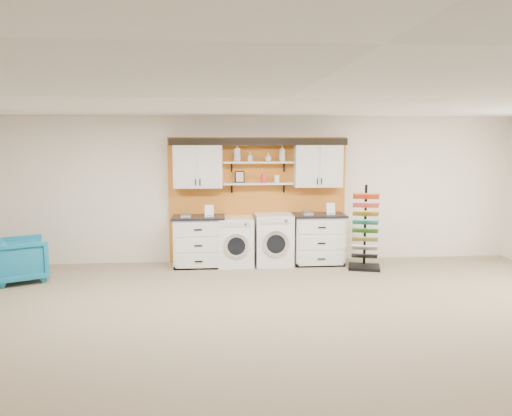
{
  "coord_description": "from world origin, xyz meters",
  "views": [
    {
      "loc": [
        -0.81,
        -5.54,
        2.34
      ],
      "look_at": [
        -0.17,
        2.3,
        1.27
      ],
      "focal_mm": 35.0,
      "sensor_mm": 36.0,
      "label": 1
    }
  ],
  "objects": [
    {
      "name": "upper_cabinet_left",
      "position": [
        -1.13,
        3.79,
        1.88
      ],
      "size": [
        0.9,
        0.35,
        0.84
      ],
      "color": "silver",
      "rests_on": "wall_back"
    },
    {
      "name": "canister_cream",
      "position": [
        0.35,
        3.8,
        1.61
      ],
      "size": [
        0.1,
        0.1,
        0.14
      ],
      "primitive_type": "cylinder",
      "color": "silver",
      "rests_on": "shelf_lower"
    },
    {
      "name": "canister_red",
      "position": [
        0.1,
        3.8,
        1.62
      ],
      "size": [
        0.11,
        0.11,
        0.16
      ],
      "primitive_type": "cylinder",
      "color": "red",
      "rests_on": "shelf_lower"
    },
    {
      "name": "shelf_lower",
      "position": [
        0.0,
        3.8,
        1.53
      ],
      "size": [
        1.32,
        0.28,
        0.03
      ],
      "primitive_type": "cube",
      "color": "silver",
      "rests_on": "wall_back"
    },
    {
      "name": "sample_rack",
      "position": [
        1.91,
        3.22,
        0.5
      ],
      "size": [
        0.66,
        0.6,
        1.53
      ],
      "rotation": [
        0.0,
        0.0,
        -0.28
      ],
      "color": "black",
      "rests_on": "floor"
    },
    {
      "name": "floor",
      "position": [
        0.0,
        0.0,
        0.0
      ],
      "size": [
        10.0,
        10.0,
        0.0
      ],
      "primitive_type": "plane",
      "color": "#827157",
      "rests_on": "ground"
    },
    {
      "name": "soap_bottle_d",
      "position": [
        0.45,
        3.8,
        2.1
      ],
      "size": [
        0.15,
        0.15,
        0.32
      ],
      "primitive_type": "imported",
      "rotation": [
        0.0,
        0.0,
        -1.25
      ],
      "color": "silver",
      "rests_on": "shelf_upper"
    },
    {
      "name": "dryer",
      "position": [
        0.28,
        3.64,
        0.48
      ],
      "size": [
        0.69,
        0.71,
        0.96
      ],
      "color": "white",
      "rests_on": "floor"
    },
    {
      "name": "base_cabinet_right",
      "position": [
        1.13,
        3.64,
        0.48
      ],
      "size": [
        0.98,
        0.66,
        0.96
      ],
      "color": "silver",
      "rests_on": "floor"
    },
    {
      "name": "washer",
      "position": [
        -0.44,
        3.64,
        0.46
      ],
      "size": [
        0.65,
        0.71,
        0.91
      ],
      "color": "white",
      "rests_on": "floor"
    },
    {
      "name": "wall_back",
      "position": [
        0.0,
        4.0,
        1.4
      ],
      "size": [
        10.0,
        0.0,
        10.0
      ],
      "primitive_type": "plane",
      "rotation": [
        1.57,
        0.0,
        0.0
      ],
      "color": "beige",
      "rests_on": "floor"
    },
    {
      "name": "shelf_upper",
      "position": [
        0.0,
        3.8,
        1.93
      ],
      "size": [
        1.32,
        0.28,
        0.03
      ],
      "primitive_type": "cube",
      "color": "silver",
      "rests_on": "wall_back"
    },
    {
      "name": "ceiling",
      "position": [
        0.0,
        0.0,
        2.8
      ],
      "size": [
        10.0,
        10.0,
        0.0
      ],
      "primitive_type": "plane",
      "rotation": [
        3.14,
        0.0,
        0.0
      ],
      "color": "white",
      "rests_on": "wall_back"
    },
    {
      "name": "soap_bottle_a",
      "position": [
        -0.4,
        3.8,
        2.11
      ],
      "size": [
        0.17,
        0.17,
        0.33
      ],
      "primitive_type": "imported",
      "rotation": [
        0.0,
        0.0,
        2.64
      ],
      "color": "silver",
      "rests_on": "shelf_upper"
    },
    {
      "name": "soap_bottle_b",
      "position": [
        -0.15,
        3.8,
        2.03
      ],
      "size": [
        0.1,
        0.09,
        0.17
      ],
      "primitive_type": "imported",
      "rotation": [
        0.0,
        0.0,
        4.41
      ],
      "color": "silver",
      "rests_on": "shelf_upper"
    },
    {
      "name": "upper_cabinet_right",
      "position": [
        1.13,
        3.79,
        1.88
      ],
      "size": [
        0.9,
        0.35,
        0.84
      ],
      "color": "silver",
      "rests_on": "wall_back"
    },
    {
      "name": "armchair",
      "position": [
        -4.06,
        2.87,
        0.36
      ],
      "size": [
        1.06,
        1.05,
        0.73
      ],
      "primitive_type": "imported",
      "rotation": [
        0.0,
        0.0,
        2.03
      ],
      "color": "#126C95",
      "rests_on": "floor"
    },
    {
      "name": "wall_front",
      "position": [
        0.0,
        -4.0,
        1.4
      ],
      "size": [
        10.0,
        0.0,
        10.0
      ],
      "primitive_type": "plane",
      "rotation": [
        -1.57,
        0.0,
        0.0
      ],
      "color": "beige",
      "rests_on": "floor"
    },
    {
      "name": "base_cabinet_left",
      "position": [
        -1.13,
        3.64,
        0.47
      ],
      "size": [
        0.97,
        0.66,
        0.95
      ],
      "color": "silver",
      "rests_on": "floor"
    },
    {
      "name": "accent_panel",
      "position": [
        0.0,
        3.96,
        1.2
      ],
      "size": [
        3.4,
        0.07,
        2.4
      ],
      "primitive_type": "cube",
      "color": "#C36D21",
      "rests_on": "wall_back"
    },
    {
      "name": "soap_bottle_c",
      "position": [
        0.18,
        3.8,
        2.03
      ],
      "size": [
        0.18,
        0.18,
        0.16
      ],
      "primitive_type": "imported",
      "rotation": [
        0.0,
        0.0,
        0.63
      ],
      "color": "silver",
      "rests_on": "shelf_upper"
    },
    {
      "name": "picture_frame",
      "position": [
        -0.35,
        3.85,
        1.66
      ],
      "size": [
        0.18,
        0.02,
        0.22
      ],
      "color": "black",
      "rests_on": "shelf_lower"
    },
    {
      "name": "crown_molding",
      "position": [
        0.0,
        3.81,
        2.33
      ],
      "size": [
        3.3,
        0.41,
        0.13
      ],
      "color": "black",
      "rests_on": "wall_back"
    }
  ]
}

